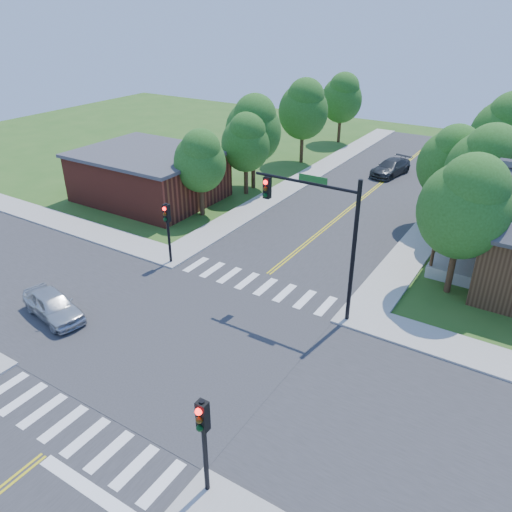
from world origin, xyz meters
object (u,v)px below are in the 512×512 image
Objects in this scene: signal_pole_nw at (167,222)px; car_silver at (53,306)px; car_dgrey at (390,168)px; signal_mast_ne at (321,222)px; signal_pole_se at (203,431)px.

signal_pole_nw is 0.90× the size of car_silver.
signal_pole_nw is 23.89m from car_dgrey.
signal_mast_ne is 1.89× the size of signal_pole_se.
signal_mast_ne is at bearing 98.56° from signal_pole_se.
signal_mast_ne is at bearing 0.07° from signal_pole_nw.
signal_pole_nw is (-11.20, 11.20, 0.00)m from signal_pole_se.
signal_mast_ne is 9.76m from signal_pole_nw.
signal_pole_se is (1.69, -11.21, -2.19)m from signal_mast_ne.
signal_pole_se reaches higher than car_silver.
signal_pole_nw is 0.76× the size of car_dgrey.
signal_pole_se is 34.89m from car_dgrey.
signal_pole_se is 15.84m from signal_pole_nw.
signal_pole_se is 0.90× the size of car_silver.
car_dgrey is (-5.72, 34.37, -1.97)m from signal_pole_se.
signal_pole_se is 13.01m from car_silver.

